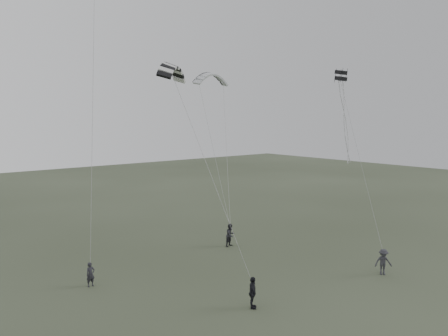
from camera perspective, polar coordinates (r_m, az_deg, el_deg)
ground at (r=27.16m, az=6.04°, el=-15.53°), size 140.00×140.00×0.00m
flyer_left at (r=28.43m, az=-17.04°, el=-13.16°), size 0.57×0.40×1.49m
flyer_right at (r=35.14m, az=0.86°, el=-8.75°), size 1.01×0.86×1.81m
flyer_center at (r=24.40m, az=3.75°, el=-15.94°), size 1.02×1.02×1.74m
flyer_far at (r=30.89m, az=20.08°, el=-11.45°), size 1.27×1.18×1.72m
kite_pale_large at (r=40.39m, az=-1.67°, el=12.15°), size 3.63×1.26×1.65m
kite_striped at (r=25.74m, az=-6.82°, el=13.13°), size 3.22×2.99×1.45m
kite_box at (r=33.54m, az=15.03°, el=11.59°), size 0.73×0.83×0.82m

